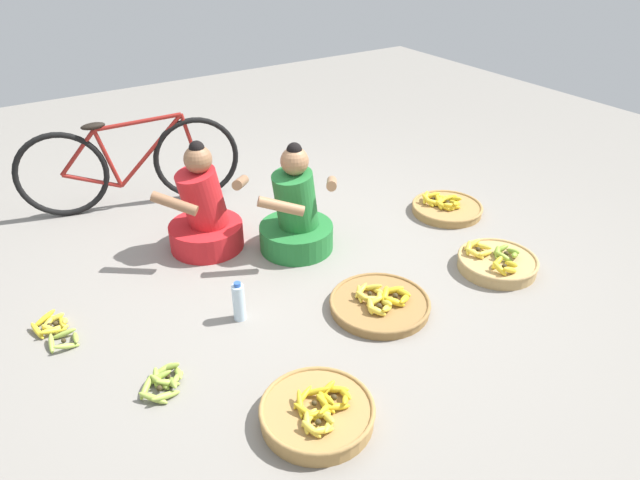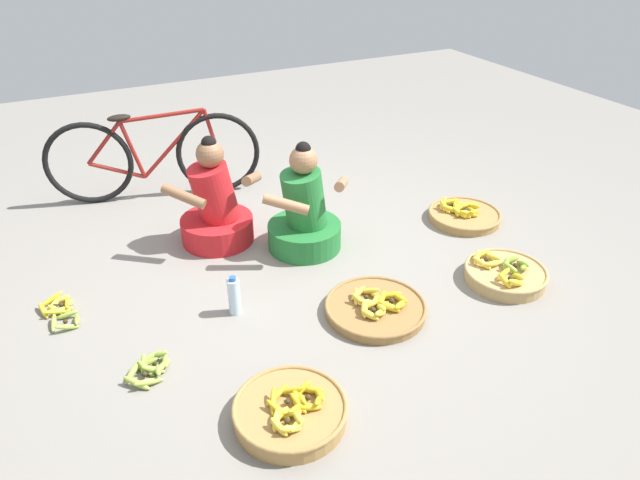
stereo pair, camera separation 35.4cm
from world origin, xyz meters
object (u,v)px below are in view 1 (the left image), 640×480
bicycle_leaning (131,165)px  loose_bananas_back_center (56,329)px  banana_basket_mid_left (446,207)px  banana_basket_mid_right (318,412)px  vendor_woman_behind (205,215)px  banana_basket_back_left (380,303)px  loose_bananas_near_bicycle (164,381)px  vendor_woman_front (296,216)px  water_bottle (239,302)px  banana_basket_front_right (497,262)px

bicycle_leaning → loose_bananas_back_center: bicycle_leaning is taller
banana_basket_mid_left → banana_basket_mid_right: banana_basket_mid_right is taller
vendor_woman_behind → banana_basket_mid_right: size_ratio=1.44×
banana_basket_back_left → banana_basket_mid_left: size_ratio=1.11×
vendor_woman_behind → loose_bananas_near_bicycle: vendor_woman_behind is taller
banana_basket_back_left → loose_bananas_back_center: bearing=153.9°
vendor_woman_behind → loose_bananas_back_center: bearing=-159.6°
banana_basket_mid_right → vendor_woman_front: bearing=62.5°
banana_basket_back_left → loose_bananas_near_bicycle: size_ratio=2.20×
vendor_woman_behind → water_bottle: size_ratio=3.10×
banana_basket_mid_left → banana_basket_front_right: banana_basket_front_right is taller
vendor_woman_behind → bicycle_leaning: (-0.22, 0.91, 0.10)m
vendor_woman_front → bicycle_leaning: 1.48m
loose_bananas_back_center → water_bottle: water_bottle is taller
banana_basket_front_right → water_bottle: (-1.68, 0.46, 0.07)m
loose_bananas_near_bicycle → bicycle_leaning: bearing=75.7°
vendor_woman_front → bicycle_leaning: vendor_woman_front is taller
banana_basket_mid_right → bicycle_leaning: bearing=90.1°
bicycle_leaning → banana_basket_mid_right: bicycle_leaning is taller
banana_basket_mid_right → water_bottle: water_bottle is taller
banana_basket_back_left → banana_basket_mid_right: size_ratio=1.11×
banana_basket_front_right → banana_basket_mid_right: 1.78m
banana_basket_back_left → loose_bananas_near_bicycle: bearing=176.1°
bicycle_leaning → loose_bananas_back_center: (-0.90, -1.33, -0.33)m
banana_basket_mid_left → bicycle_leaning: bearing=144.2°
banana_basket_back_left → banana_basket_front_right: 0.93m
banana_basket_mid_left → loose_bananas_back_center: 2.92m
bicycle_leaning → water_bottle: 1.80m
banana_basket_mid_left → banana_basket_back_left: bearing=-150.0°
banana_basket_back_left → vendor_woman_behind: bearing=114.9°
water_bottle → vendor_woman_behind: bearing=78.7°
banana_basket_back_left → banana_basket_mid_right: 0.96m
banana_basket_mid_left → banana_basket_mid_right: (-2.01, -1.24, 0.01)m
banana_basket_back_left → banana_basket_mid_right: banana_basket_mid_right is taller
banana_basket_front_right → water_bottle: bearing=164.8°
loose_bananas_near_bicycle → loose_bananas_back_center: 0.83m
banana_basket_mid_right → banana_basket_back_left: bearing=33.9°
loose_bananas_near_bicycle → loose_bananas_back_center: bearing=116.6°
banana_basket_front_right → bicycle_leaning: bearing=127.6°
banana_basket_mid_left → banana_basket_mid_right: size_ratio=1.00×
banana_basket_mid_left → water_bottle: 2.00m
bicycle_leaning → banana_basket_mid_right: bearing=-89.9°
loose_bananas_back_center → vendor_woman_behind: bearing=20.4°
banana_basket_front_right → loose_bananas_back_center: (-2.63, 0.92, -0.03)m
bicycle_leaning → water_bottle: (0.04, -1.79, -0.24)m
vendor_woman_behind → bicycle_leaning: bearing=103.5°
loose_bananas_back_center → water_bottle: (0.95, -0.46, 0.09)m
vendor_woman_front → banana_basket_mid_right: size_ratio=1.43×
water_bottle → loose_bananas_back_center: bearing=154.2°
bicycle_leaning → banana_basket_mid_left: bicycle_leaning is taller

